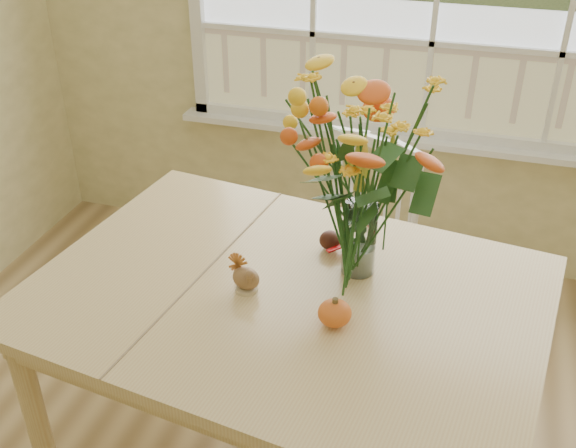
% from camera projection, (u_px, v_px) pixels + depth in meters
% --- Properties ---
extents(dining_table, '(1.63, 1.27, 0.80)m').
position_uv_depth(dining_table, '(286.00, 314.00, 2.06)').
color(dining_table, tan).
rests_on(dining_table, floor).
extents(windsor_chair, '(0.55, 0.54, 0.92)m').
position_uv_depth(windsor_chair, '(359.00, 239.00, 2.79)').
color(windsor_chair, white).
rests_on(windsor_chair, floor).
extents(flower_vase, '(0.49, 0.49, 0.58)m').
position_uv_depth(flower_vase, '(364.00, 170.00, 1.92)').
color(flower_vase, white).
rests_on(flower_vase, dining_table).
extents(pumpkin, '(0.09, 0.09, 0.07)m').
position_uv_depth(pumpkin, '(335.00, 314.00, 1.86)').
color(pumpkin, '#DA5119').
rests_on(pumpkin, dining_table).
extents(turkey_figurine, '(0.10, 0.08, 0.11)m').
position_uv_depth(turkey_figurine, '(246.00, 278.00, 1.99)').
color(turkey_figurine, '#CCB78C').
rests_on(turkey_figurine, dining_table).
extents(dark_gourd, '(0.13, 0.09, 0.06)m').
position_uv_depth(dark_gourd, '(330.00, 241.00, 2.19)').
color(dark_gourd, '#38160F').
rests_on(dark_gourd, dining_table).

